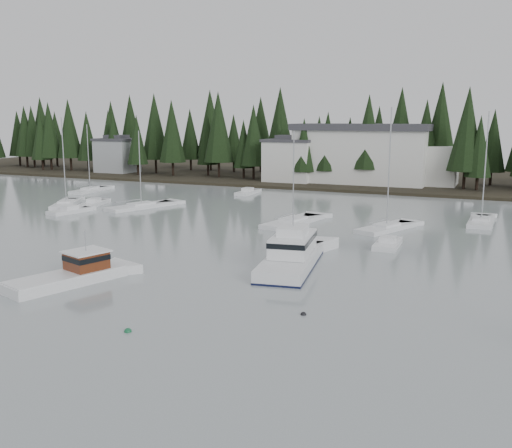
{
  "coord_description": "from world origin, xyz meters",
  "views": [
    {
      "loc": [
        20.22,
        -23.55,
        12.43
      ],
      "look_at": [
        -1.34,
        25.22,
        2.5
      ],
      "focal_mm": 40.0,
      "sensor_mm": 36.0,
      "label": 1
    }
  ],
  "objects_px": {
    "house_far_west": "(117,155)",
    "runabout_4": "(94,204)",
    "harbor_inn": "(372,155)",
    "sailboat_1": "(66,205)",
    "sailboat_4": "(141,208)",
    "sailboat_8": "(387,229)",
    "cabin_cruiser_center": "(292,257)",
    "sailboat_9": "(90,191)",
    "house_west": "(290,159)",
    "lobster_boat_brown": "(71,276)",
    "runabout_3": "(248,193)",
    "runabout_1": "(387,245)",
    "sailboat_0": "(481,223)",
    "sailboat_5": "(293,223)",
    "runabout_0": "(70,212)"
  },
  "relations": [
    {
      "from": "lobster_boat_brown",
      "to": "sailboat_8",
      "type": "xyz_separation_m",
      "value": [
        17.95,
        30.94,
        -0.42
      ]
    },
    {
      "from": "sailboat_9",
      "to": "runabout_1",
      "type": "distance_m",
      "value": 59.42
    },
    {
      "from": "house_west",
      "to": "sailboat_4",
      "type": "relative_size",
      "value": 0.85
    },
    {
      "from": "harbor_inn",
      "to": "sailboat_1",
      "type": "distance_m",
      "value": 55.25
    },
    {
      "from": "sailboat_0",
      "to": "sailboat_8",
      "type": "height_order",
      "value": "sailboat_8"
    },
    {
      "from": "cabin_cruiser_center",
      "to": "sailboat_8",
      "type": "bearing_deg",
      "value": -21.51
    },
    {
      "from": "sailboat_4",
      "to": "runabout_4",
      "type": "relative_size",
      "value": 1.69
    },
    {
      "from": "house_far_west",
      "to": "sailboat_4",
      "type": "distance_m",
      "value": 51.36
    },
    {
      "from": "sailboat_9",
      "to": "runabout_0",
      "type": "relative_size",
      "value": 1.91
    },
    {
      "from": "sailboat_1",
      "to": "sailboat_5",
      "type": "distance_m",
      "value": 34.98
    },
    {
      "from": "house_west",
      "to": "sailboat_9",
      "type": "distance_m",
      "value": 37.32
    },
    {
      "from": "sailboat_4",
      "to": "house_far_west",
      "type": "bearing_deg",
      "value": 59.21
    },
    {
      "from": "sailboat_9",
      "to": "runabout_3",
      "type": "bearing_deg",
      "value": -76.79
    },
    {
      "from": "sailboat_4",
      "to": "harbor_inn",
      "type": "bearing_deg",
      "value": -12.12
    },
    {
      "from": "harbor_inn",
      "to": "sailboat_8",
      "type": "bearing_deg",
      "value": -75.2
    },
    {
      "from": "sailboat_0",
      "to": "runabout_0",
      "type": "bearing_deg",
      "value": 106.2
    },
    {
      "from": "house_far_west",
      "to": "harbor_inn",
      "type": "height_order",
      "value": "harbor_inn"
    },
    {
      "from": "cabin_cruiser_center",
      "to": "house_west",
      "type": "bearing_deg",
      "value": 11.44
    },
    {
      "from": "lobster_boat_brown",
      "to": "cabin_cruiser_center",
      "type": "xyz_separation_m",
      "value": [
        13.73,
        11.55,
        0.28
      ]
    },
    {
      "from": "house_far_west",
      "to": "runabout_4",
      "type": "xyz_separation_m",
      "value": [
        25.78,
        -39.47,
        -4.27
      ]
    },
    {
      "from": "cabin_cruiser_center",
      "to": "sailboat_5",
      "type": "xyz_separation_m",
      "value": [
        -6.79,
        18.74,
        -0.74
      ]
    },
    {
      "from": "lobster_boat_brown",
      "to": "runabout_3",
      "type": "distance_m",
      "value": 53.64
    },
    {
      "from": "house_far_west",
      "to": "runabout_4",
      "type": "distance_m",
      "value": 47.34
    },
    {
      "from": "cabin_cruiser_center",
      "to": "sailboat_8",
      "type": "height_order",
      "value": "sailboat_8"
    },
    {
      "from": "sailboat_8",
      "to": "runabout_0",
      "type": "distance_m",
      "value": 41.25
    },
    {
      "from": "cabin_cruiser_center",
      "to": "sailboat_9",
      "type": "relative_size",
      "value": 1.06
    },
    {
      "from": "sailboat_4",
      "to": "runabout_1",
      "type": "relative_size",
      "value": 2.19
    },
    {
      "from": "harbor_inn",
      "to": "sailboat_4",
      "type": "distance_m",
      "value": 46.82
    },
    {
      "from": "cabin_cruiser_center",
      "to": "sailboat_1",
      "type": "relative_size",
      "value": 0.97
    },
    {
      "from": "harbor_inn",
      "to": "lobster_boat_brown",
      "type": "relative_size",
      "value": 3.11
    },
    {
      "from": "sailboat_1",
      "to": "sailboat_8",
      "type": "relative_size",
      "value": 0.92
    },
    {
      "from": "runabout_3",
      "to": "harbor_inn",
      "type": "bearing_deg",
      "value": -39.61
    },
    {
      "from": "runabout_1",
      "to": "runabout_4",
      "type": "relative_size",
      "value": 0.77
    },
    {
      "from": "house_west",
      "to": "runabout_3",
      "type": "height_order",
      "value": "house_west"
    },
    {
      "from": "house_far_west",
      "to": "sailboat_8",
      "type": "xyz_separation_m",
      "value": [
        68.19,
        -40.85,
        -4.32
      ]
    },
    {
      "from": "sailboat_1",
      "to": "sailboat_8",
      "type": "distance_m",
      "value": 45.99
    },
    {
      "from": "sailboat_0",
      "to": "sailboat_1",
      "type": "relative_size",
      "value": 1.05
    },
    {
      "from": "sailboat_5",
      "to": "runabout_3",
      "type": "xyz_separation_m",
      "value": [
        -16.33,
        22.53,
        0.08
      ]
    },
    {
      "from": "runabout_3",
      "to": "runabout_4",
      "type": "height_order",
      "value": "same"
    },
    {
      "from": "sailboat_9",
      "to": "runabout_3",
      "type": "distance_m",
      "value": 27.24
    },
    {
      "from": "house_west",
      "to": "cabin_cruiser_center",
      "type": "xyz_separation_m",
      "value": [
        21.97,
        -58.25,
        -3.86
      ]
    },
    {
      "from": "sailboat_4",
      "to": "runabout_1",
      "type": "height_order",
      "value": "sailboat_4"
    },
    {
      "from": "sailboat_1",
      "to": "sailboat_4",
      "type": "relative_size",
      "value": 1.16
    },
    {
      "from": "sailboat_9",
      "to": "sailboat_8",
      "type": "bearing_deg",
      "value": -108.74
    },
    {
      "from": "sailboat_0",
      "to": "sailboat_5",
      "type": "bearing_deg",
      "value": 114.96
    },
    {
      "from": "lobster_boat_brown",
      "to": "runabout_3",
      "type": "height_order",
      "value": "lobster_boat_brown"
    },
    {
      "from": "runabout_4",
      "to": "house_west",
      "type": "bearing_deg",
      "value": -38.73
    },
    {
      "from": "house_west",
      "to": "sailboat_4",
      "type": "height_order",
      "value": "sailboat_4"
    },
    {
      "from": "sailboat_8",
      "to": "runabout_4",
      "type": "distance_m",
      "value": 42.43
    },
    {
      "from": "sailboat_9",
      "to": "sailboat_4",
      "type": "bearing_deg",
      "value": -126.11
    }
  ]
}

